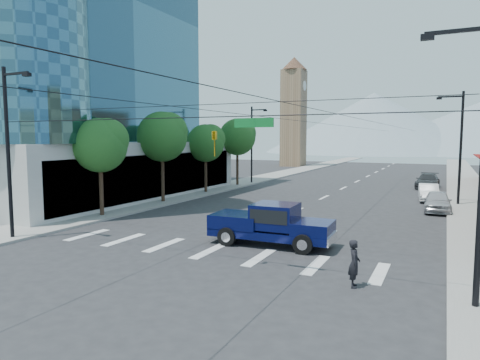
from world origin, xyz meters
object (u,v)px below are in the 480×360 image
Objects in this scene: parked_car_mid at (429,193)px; parked_car_far at (428,181)px; pedestrian at (354,263)px; parked_car_near at (438,201)px; pickup_truck at (271,223)px.

parked_car_far is at bearing 87.26° from parked_car_mid.
parked_car_far reaches higher than parked_car_mid.
parked_car_near is (2.41, 18.66, -0.10)m from pedestrian.
pedestrian is at bearing -43.41° from pickup_truck.
parked_car_far reaches higher than parked_car_near.
pickup_truck is at bearing -98.60° from parked_car_far.
parked_car_mid is 10.13m from parked_car_far.
pickup_truck is 30.65m from parked_car_far.
parked_car_mid is at bearing -84.47° from parked_car_far.
parked_car_near is at bearing 60.54° from pickup_truck.
parked_car_far is at bearing 76.36° from pickup_truck.
pedestrian reaches higher than parked_car_far.
parked_car_far is (1.17, 34.42, -0.10)m from pedestrian.
parked_car_mid is (1.62, 24.29, -0.14)m from pedestrian.
parked_car_far is (-0.45, 10.12, 0.05)m from parked_car_mid.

